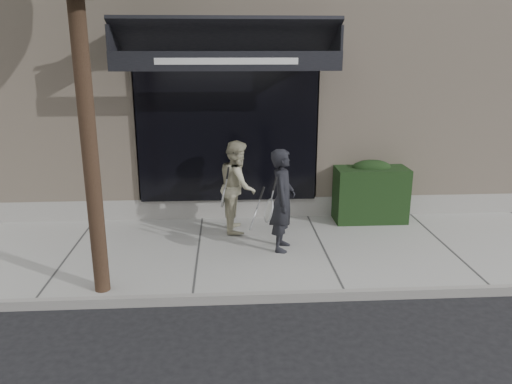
{
  "coord_description": "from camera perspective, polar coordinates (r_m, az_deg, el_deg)",
  "views": [
    {
      "loc": [
        -1.54,
        -7.41,
        3.21
      ],
      "look_at": [
        -1.04,
        0.6,
        0.88
      ],
      "focal_mm": 35.0,
      "sensor_mm": 36.0,
      "label": 1
    }
  ],
  "objects": [
    {
      "name": "hedge",
      "position": [
        9.41,
        12.89,
        0.03
      ],
      "size": [
        1.3,
        0.7,
        1.14
      ],
      "color": "black",
      "rests_on": "sidewalk"
    },
    {
      "name": "sidewalk",
      "position": [
        8.2,
        7.6,
        -6.56
      ],
      "size": [
        20.0,
        3.0,
        0.12
      ],
      "primitive_type": "cube",
      "color": "#9F9F9A",
      "rests_on": "ground"
    },
    {
      "name": "pedestrian_front",
      "position": [
        7.75,
        3.02,
        -0.96
      ],
      "size": [
        0.83,
        0.83,
        1.62
      ],
      "color": "black",
      "rests_on": "sidewalk"
    },
    {
      "name": "curb",
      "position": [
        6.83,
        10.11,
        -11.48
      ],
      "size": [
        20.0,
        0.1,
        0.14
      ],
      "primitive_type": "cube",
      "color": "gray",
      "rests_on": "ground"
    },
    {
      "name": "ground",
      "position": [
        8.22,
        7.59,
        -6.95
      ],
      "size": [
        80.0,
        80.0,
        0.0
      ],
      "primitive_type": "plane",
      "color": "black",
      "rests_on": "ground"
    },
    {
      "name": "building_facade",
      "position": [
        12.47,
        3.61,
        13.98
      ],
      "size": [
        14.3,
        8.04,
        5.64
      ],
      "color": "beige",
      "rests_on": "ground"
    },
    {
      "name": "pedestrian_back",
      "position": [
        8.6,
        -2.12,
        0.68
      ],
      "size": [
        0.65,
        0.8,
        1.59
      ],
      "color": "#B3AD8F",
      "rests_on": "sidewalk"
    }
  ]
}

